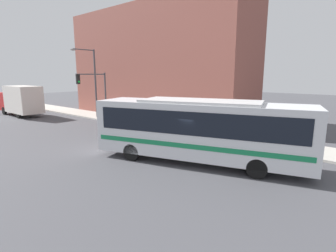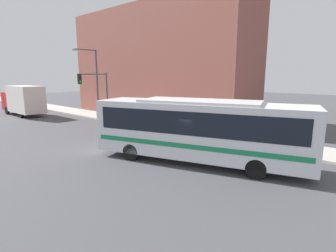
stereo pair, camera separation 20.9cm
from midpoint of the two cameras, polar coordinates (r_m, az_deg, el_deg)
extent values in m
plane|color=#47474C|center=(14.54, 3.82, -7.39)|extent=(120.00, 120.00, 0.00)
cube|color=#B7B2A8|center=(33.35, -17.80, 2.73)|extent=(3.11, 70.00, 0.14)
cube|color=brown|center=(29.70, -2.32, 13.47)|extent=(6.00, 22.04, 11.69)
cube|color=silver|center=(13.82, 7.13, -0.71)|extent=(5.75, 11.39, 2.81)
cube|color=black|center=(13.73, 7.18, 1.35)|extent=(5.53, 10.55, 1.15)
cube|color=#197F4C|center=(13.96, 7.07, -3.19)|extent=(5.66, 10.98, 0.24)
cube|color=silver|center=(13.60, 7.28, 5.29)|extent=(4.08, 6.55, 0.16)
cylinder|color=black|center=(16.44, -3.39, -3.53)|extent=(0.54, 0.97, 0.93)
cylinder|color=black|center=(14.49, -7.59, -5.61)|extent=(0.54, 0.97, 0.93)
cylinder|color=black|center=(14.75, 19.85, -5.89)|extent=(0.54, 0.97, 0.93)
cylinder|color=black|center=(12.55, 19.04, -8.81)|extent=(0.54, 0.97, 0.93)
cube|color=silver|center=(33.61, -28.39, 5.17)|extent=(2.33, 5.11, 2.94)
cube|color=#B21919|center=(36.97, -30.31, 4.75)|extent=(2.21, 1.99, 2.09)
cylinder|color=black|center=(36.43, -31.47, 2.90)|extent=(0.25, 0.90, 0.90)
cylinder|color=black|center=(32.52, -29.21, 2.32)|extent=(0.25, 0.90, 0.90)
cylinder|color=gold|center=(20.95, 2.66, -0.49)|extent=(0.23, 0.23, 0.53)
sphere|color=gold|center=(20.88, 2.67, 0.41)|extent=(0.22, 0.22, 0.22)
cylinder|color=gold|center=(20.86, 2.94, -0.46)|extent=(0.10, 0.14, 0.10)
cylinder|color=#47474C|center=(27.62, -12.89, 6.39)|extent=(0.16, 0.16, 4.67)
cylinder|color=#47474C|center=(26.63, -15.91, 10.79)|extent=(3.20, 0.11, 0.11)
cube|color=black|center=(25.88, -18.48, 9.65)|extent=(0.30, 0.24, 0.90)
sphere|color=#19D83F|center=(25.77, -18.29, 9.16)|extent=(0.18, 0.18, 0.18)
cylinder|color=#47474C|center=(23.17, -4.12, 1.42)|extent=(0.06, 0.06, 1.17)
cylinder|color=#4C4C51|center=(23.07, -4.15, 3.12)|extent=(0.14, 0.14, 0.22)
cylinder|color=#47474C|center=(29.07, -14.95, 8.85)|extent=(0.18, 0.18, 7.04)
cylinder|color=#47474C|center=(28.52, -17.34, 15.57)|extent=(2.37, 0.11, 0.11)
ellipsoid|color=gray|center=(27.90, -19.46, 15.40)|extent=(0.56, 0.28, 0.20)
cylinder|color=#23283D|center=(22.02, 5.39, 0.36)|extent=(0.28, 0.28, 0.77)
cylinder|color=#338C4C|center=(21.90, 5.42, 2.18)|extent=(0.34, 0.34, 0.64)
sphere|color=tan|center=(21.84, 5.44, 3.28)|extent=(0.21, 0.21, 0.21)
camera|label=1|loc=(0.10, -89.64, 0.07)|focal=28.00mm
camera|label=2|loc=(0.10, 90.36, -0.07)|focal=28.00mm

